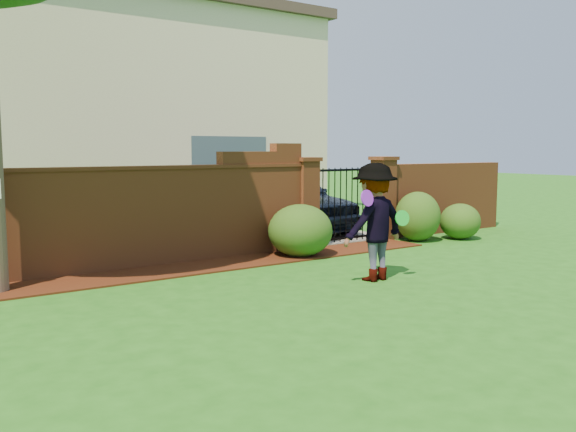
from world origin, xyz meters
TOP-DOWN VIEW (x-y plane):
  - ground at (0.00, 0.00)m, footprint 80.00×80.00m
  - mulch_bed at (-0.95, 3.34)m, footprint 11.10×1.08m
  - brick_wall at (-2.01, 4.00)m, footprint 8.70×0.31m
  - brick_wall_return at (6.60, 4.00)m, footprint 4.00×0.25m
  - pillar_left at (2.40, 4.00)m, footprint 0.50×0.50m
  - pillar_right at (4.60, 4.00)m, footprint 0.50×0.50m
  - iron_gate at (3.50, 4.00)m, footprint 1.78×0.03m
  - driveway at (3.50, 8.00)m, footprint 3.20×8.00m
  - house at (1.00, 12.00)m, footprint 12.40×6.40m
  - car at (3.73, 6.32)m, footprint 1.97×4.58m
  - shrub_left at (1.71, 3.24)m, footprint 1.23×1.23m
  - shrub_middle at (5.03, 3.34)m, footprint 1.01×1.01m
  - shrub_right at (6.04, 2.99)m, footprint 0.92×0.92m
  - man at (1.41, 0.87)m, footprint 1.23×0.76m
  - frisbee_purple at (1.08, 0.71)m, footprint 0.26×0.10m
  - frisbee_green at (1.77, 0.65)m, footprint 0.25×0.11m

SIDE VIEW (x-z plane):
  - ground at x=0.00m, z-range -0.01..0.00m
  - driveway at x=3.50m, z-range 0.00..0.01m
  - mulch_bed at x=-0.95m, z-range 0.00..0.03m
  - shrub_right at x=6.04m, z-range 0.00..0.81m
  - shrub_left at x=1.71m, z-range 0.00..1.01m
  - shrub_middle at x=5.03m, z-range 0.00..1.11m
  - car at x=3.73m, z-range 0.00..1.54m
  - brick_wall_return at x=6.60m, z-range 0.00..1.70m
  - iron_gate at x=3.50m, z-range 0.05..1.65m
  - man at x=1.41m, z-range 0.00..1.84m
  - brick_wall at x=-2.01m, z-range -0.15..2.01m
  - pillar_left at x=2.40m, z-range 0.02..1.90m
  - pillar_right at x=4.60m, z-range 0.02..1.90m
  - frisbee_green at x=1.77m, z-range 0.86..1.10m
  - frisbee_purple at x=1.08m, z-range 1.19..1.45m
  - house at x=1.00m, z-range 0.01..6.31m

